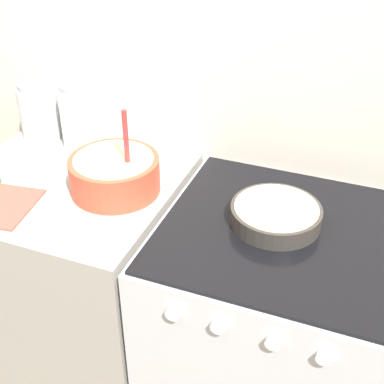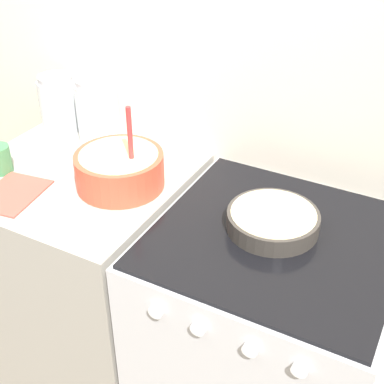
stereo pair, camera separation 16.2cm
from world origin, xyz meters
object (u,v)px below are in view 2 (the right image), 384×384
Objects in this scene: stove at (265,347)px; storage_jar_middle at (98,114)px; mixing_bowl at (120,168)px; storage_jar_left at (59,107)px; baking_pan at (273,220)px.

storage_jar_middle is at bearing 162.99° from stove.
mixing_bowl is at bearing -42.42° from storage_jar_middle.
storage_jar_left is (-0.98, 0.24, 0.56)m from stove.
storage_jar_middle is at bearing -0.00° from storage_jar_left.
mixing_bowl reaches higher than baking_pan.
mixing_bowl reaches higher than storage_jar_middle.
mixing_bowl is 0.50m from storage_jar_left.
stove is 3.91× the size of storage_jar_middle.
baking_pan is 1.23× the size of storage_jar_left.
storage_jar_middle is (-0.77, 0.22, 0.07)m from baking_pan.
baking_pan is at bearing -15.85° from storage_jar_middle.
mixing_bowl is 0.35m from storage_jar_middle.
baking_pan is at bearing -12.95° from storage_jar_left.
mixing_bowl is 1.33× the size of storage_jar_left.
stove is 0.76m from mixing_bowl.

